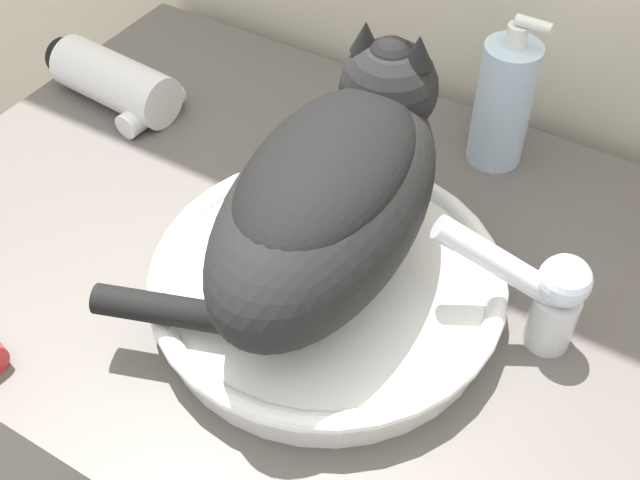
# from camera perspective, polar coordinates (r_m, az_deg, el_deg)

# --- Properties ---
(sink_basin) EXTENTS (0.34, 0.34, 0.05)m
(sink_basin) POSITION_cam_1_polar(r_m,az_deg,el_deg) (0.78, 0.51, -3.16)
(sink_basin) COLOR white
(sink_basin) RESTS_ON vanity_counter
(cat) EXTENTS (0.25, 0.34, 0.19)m
(cat) POSITION_cam_1_polar(r_m,az_deg,el_deg) (0.70, 0.86, 3.51)
(cat) COLOR black
(cat) RESTS_ON sink_basin
(faucet) EXTENTS (0.14, 0.07, 0.14)m
(faucet) POSITION_cam_1_polar(r_m,az_deg,el_deg) (0.75, 15.63, -3.57)
(faucet) COLOR silver
(faucet) RESTS_ON vanity_counter
(soap_pump_bottle) EXTENTS (0.06, 0.06, 0.19)m
(soap_pump_bottle) POSITION_cam_1_polar(r_m,az_deg,el_deg) (0.93, 13.03, 9.45)
(soap_pump_bottle) COLOR silver
(soap_pump_bottle) RESTS_ON vanity_counter
(hair_dryer) EXTENTS (0.19, 0.09, 0.07)m
(hair_dryer) POSITION_cam_1_polar(r_m,az_deg,el_deg) (1.05, -14.26, 10.77)
(hair_dryer) COLOR silver
(hair_dryer) RESTS_ON vanity_counter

